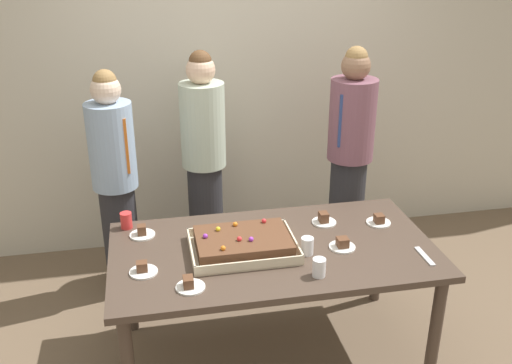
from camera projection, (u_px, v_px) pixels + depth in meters
The scene contains 17 objects.
ground_plane at pixel (272, 352), 3.56m from camera, with size 12.00×12.00×0.00m, color brown.
interior_back_panel at pixel (228, 59), 4.40m from camera, with size 8.00×0.12×3.00m, color beige.
party_table at pixel (273, 260), 3.29m from camera, with size 1.84×0.98×0.74m.
sheet_cake at pixel (243, 244), 3.21m from camera, with size 0.59×0.44×0.12m.
plated_slice_near_left at pixel (143, 270), 3.02m from camera, with size 0.15×0.15×0.06m.
plated_slice_near_right at pixel (342, 245), 3.25m from camera, with size 0.15×0.15×0.06m.
plated_slice_far_left at pixel (379, 221), 3.53m from camera, with size 0.15×0.15×0.06m.
plated_slice_far_right at pixel (142, 233), 3.39m from camera, with size 0.15×0.15×0.07m.
plated_slice_center_front at pixel (189, 285), 2.88m from camera, with size 0.15×0.15×0.06m.
plated_slice_center_back at pixel (324, 220), 3.53m from camera, with size 0.15×0.15×0.07m.
drink_cup_nearest at pixel (126, 220), 3.46m from camera, with size 0.07×0.07×0.10m, color red.
drink_cup_middle at pixel (307, 246), 3.18m from camera, with size 0.07×0.07×0.10m, color white.
drink_cup_far_end at pixel (319, 267), 2.98m from camera, with size 0.07×0.07×0.10m, color white.
cake_server_utensil at pixel (425, 256), 3.17m from camera, with size 0.03×0.20×0.01m, color silver.
person_serving_front at pixel (115, 182), 3.87m from camera, with size 0.31×0.31×1.61m.
person_green_shirt_behind at pixel (349, 161), 4.09m from camera, with size 0.32×0.32×1.70m.
person_striped_tie_right at pixel (204, 160), 4.17m from camera, with size 0.32×0.32×1.66m.
Camera 1 is at (-0.66, -2.77, 2.38)m, focal length 40.27 mm.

